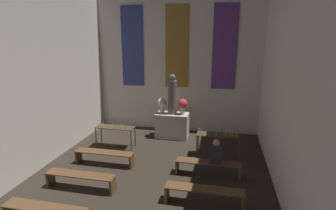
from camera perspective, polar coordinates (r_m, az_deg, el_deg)
name	(u,v)px	position (r m, az deg, el deg)	size (l,w,h in m)	color
wall_back	(177,61)	(11.04, 2.00, 9.62)	(7.07, 0.16, 5.92)	silver
wall_left	(16,74)	(8.08, -30.21, 5.79)	(0.12, 9.93, 5.92)	silver
wall_right	(298,83)	(6.19, 26.40, 4.22)	(0.12, 9.93, 5.92)	silver
altar	(172,125)	(10.57, 0.91, -4.45)	(1.29, 0.71, 0.99)	#BCB29E
statue	(172,96)	(10.24, 0.94, 2.04)	(0.35, 0.35, 1.57)	#5B5651
flower_vase_left	(162,104)	(10.41, -1.33, 0.30)	(0.36, 0.36, 0.61)	beige
flower_vase_right	(183,105)	(10.25, 3.23, 0.06)	(0.36, 0.36, 0.61)	beige
candle_rack_left	(115,129)	(9.77, -11.43, -5.19)	(1.41, 0.49, 0.96)	#473823
candle_rack_right	(218,137)	(9.01, 10.80, -6.84)	(1.41, 0.49, 0.96)	#473823
pew_third_left	(81,178)	(7.52, -18.51, -14.85)	(1.87, 0.36, 0.44)	brown
pew_third_right	(204,193)	(6.63, 7.88, -18.42)	(1.87, 0.36, 0.44)	brown
pew_back_left	(104,155)	(8.63, -13.70, -10.59)	(1.87, 0.36, 0.44)	brown
pew_back_right	(208,165)	(7.87, 8.71, -12.88)	(1.87, 0.36, 0.44)	brown
person_seated	(216,153)	(7.68, 10.38, -10.15)	(0.36, 0.24, 0.70)	#282D38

